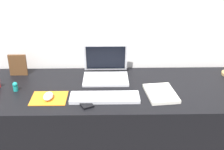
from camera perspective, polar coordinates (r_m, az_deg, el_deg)
The scene contains 10 objects.
back_wall at distance 2.13m, azimuth 0.54°, elevation 4.41°, with size 3.07×0.05×1.69m, color silver.
desk at distance 2.04m, azimuth 0.76°, elevation -11.77°, with size 1.87×0.63×0.74m, color black.
laptop at distance 1.98m, azimuth -1.25°, elevation 1.13°, with size 0.30×0.25×0.21m.
keyboard at distance 1.72m, azimuth -1.45°, elevation -4.41°, with size 0.41×0.13×0.02m, color silver.
mousepad at distance 1.77m, azimuth -12.25°, elevation -4.47°, with size 0.21×0.17×0.00m, color orange.
mouse at distance 1.75m, azimuth -12.41°, elevation -4.07°, with size 0.06×0.10×0.03m, color silver.
cell_phone at distance 1.68m, azimuth -5.38°, elevation -5.43°, with size 0.06×0.13×0.01m, color black.
notebook_pad at distance 1.79m, azimuth 9.56°, elevation -3.58°, with size 0.17×0.24×0.02m, color silver.
picture_frame at distance 2.09m, azimuth -17.99°, elevation 1.86°, with size 0.12×0.02×0.15m, color brown.
toy_figurine_teal at distance 1.90m, azimuth -18.46°, elevation -2.12°, with size 0.03×0.03×0.06m.
Camera 1 is at (-0.06, -1.64, 1.59)m, focal length 46.58 mm.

